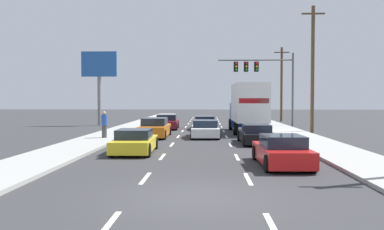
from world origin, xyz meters
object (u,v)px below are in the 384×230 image
car_red (282,152)px  pedestrian_near_corner (104,125)px  car_yellow (135,142)px  utility_pole_far (282,83)px  car_white (205,129)px  car_maroon (167,123)px  utility_pole_mid (313,68)px  box_truck (248,106)px  roadside_billboard (99,74)px  car_navy (205,123)px  car_orange (155,128)px  traffic_signal_mast (259,72)px  car_black (256,135)px

car_red → pedestrian_near_corner: pedestrian_near_corner is taller
car_yellow → utility_pole_far: (12.46, 29.10, 4.04)m
car_white → utility_pole_far: 23.11m
car_maroon → utility_pole_mid: utility_pole_mid is taller
box_truck → utility_pole_mid: (5.07, 0.31, 2.97)m
car_white → utility_pole_mid: utility_pole_mid is taller
car_maroon → car_red: size_ratio=0.97×
car_yellow → car_white: 8.90m
car_red → pedestrian_near_corner: size_ratio=2.45×
car_red → car_yellow: bearing=150.9°
car_yellow → roadside_billboard: size_ratio=0.57×
car_yellow → car_navy: 16.20m
car_orange → utility_pole_far: (12.55, 20.85, 3.95)m
car_navy → traffic_signal_mast: traffic_signal_mast is taller
car_black → traffic_signal_mast: (2.15, 15.59, 4.80)m
traffic_signal_mast → roadside_billboard: roadside_billboard is taller
utility_pole_mid → roadside_billboard: size_ratio=1.33×
traffic_signal_mast → car_black: bearing=-97.9°
car_yellow → traffic_signal_mast: traffic_signal_mast is taller
car_maroon → roadside_billboard: (-7.32, 4.74, 4.64)m
car_navy → utility_pole_mid: (8.47, -3.46, 4.56)m
car_black → utility_pole_far: bearing=76.3°
pedestrian_near_corner → car_black: bearing=-11.1°
roadside_billboard → utility_pole_mid: bearing=-23.2°
car_white → traffic_signal_mast: bearing=66.2°
car_black → roadside_billboard: (-13.77, 16.21, 4.68)m
box_truck → roadside_billboard: (-14.08, 8.52, 3.09)m
box_truck → roadside_billboard: size_ratio=1.08×
car_maroon → box_truck: size_ratio=0.51×
car_navy → utility_pole_far: 16.57m
car_orange → car_navy: bearing=65.6°
car_black → pedestrian_near_corner: (-9.57, 1.89, 0.46)m
utility_pole_far → car_maroon: bearing=-133.3°
traffic_signal_mast → pedestrian_near_corner: traffic_signal_mast is taller
utility_pole_mid → roadside_billboard: (-19.15, 8.21, 0.11)m
car_white → pedestrian_near_corner: 6.84m
car_yellow → car_white: car_white is taller
traffic_signal_mast → car_white: bearing=-113.8°
box_truck → utility_pole_far: utility_pole_far is taller
utility_pole_far → car_red: bearing=-100.3°
box_truck → car_red: size_ratio=1.91×
pedestrian_near_corner → utility_pole_mid: bearing=22.3°
utility_pole_far → pedestrian_near_corner: size_ratio=5.17×
car_red → utility_pole_mid: size_ratio=0.42×
car_red → roadside_billboard: (-13.84, 24.22, 4.65)m
car_maroon → car_black: car_maroon is taller
car_yellow → traffic_signal_mast: bearing=66.7°
car_red → utility_pole_mid: 17.47m
car_navy → roadside_billboard: (-10.68, 4.75, 4.67)m
car_maroon → pedestrian_near_corner: size_ratio=2.38×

